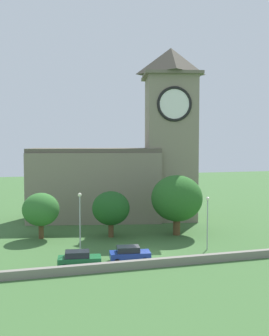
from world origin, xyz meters
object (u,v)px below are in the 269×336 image
at_px(car_blue, 130,254).
at_px(tree_by_tower, 41,210).
at_px(streetlamp_west_mid, 80,215).
at_px(streetlamp_central, 208,214).
at_px(car_green, 79,259).
at_px(tree_riverside_east, 111,208).
at_px(tree_riverside_west, 177,198).
at_px(church, 128,161).

distance_m(car_blue, tree_by_tower, 16.80).
bearing_deg(streetlamp_west_mid, car_blue, -27.90).
bearing_deg(streetlamp_central, car_green, -170.78).
xyz_separation_m(car_green, streetlamp_west_mid, (0.58, 3.16, 4.14)).
distance_m(streetlamp_central, tree_riverside_east, 14.05).
relative_size(car_blue, tree_riverside_east, 0.73).
bearing_deg(tree_riverside_west, car_blue, -132.68).
bearing_deg(tree_riverside_east, tree_riverside_west, -7.16).
height_order(streetlamp_central, tree_by_tower, streetlamp_central).
distance_m(car_green, streetlamp_west_mid, 5.24).
height_order(tree_by_tower, tree_riverside_east, tree_riverside_east).
distance_m(church, tree_by_tower, 19.48).
bearing_deg(tree_by_tower, streetlamp_west_mid, -70.60).
height_order(streetlamp_central, tree_riverside_east, streetlamp_central).
relative_size(church, tree_by_tower, 4.76).
bearing_deg(church, streetlamp_west_mid, -117.83).
height_order(car_blue, tree_by_tower, tree_by_tower).
height_order(church, car_green, church).
distance_m(car_green, tree_riverside_west, 19.74).
bearing_deg(tree_riverside_west, church, 105.26).
height_order(church, streetlamp_central, church).
distance_m(streetlamp_west_mid, streetlamp_central, 15.80).
relative_size(tree_by_tower, tree_riverside_east, 0.98).
distance_m(church, car_blue, 26.70).
relative_size(church, tree_riverside_east, 4.66).
height_order(car_blue, streetlamp_west_mid, streetlamp_west_mid).
relative_size(car_green, tree_by_tower, 0.76).
height_order(church, tree_by_tower, church).
height_order(car_green, tree_riverside_west, tree_riverside_west).
distance_m(tree_riverside_west, tree_by_tower, 19.26).
xyz_separation_m(car_blue, tree_riverside_west, (9.92, 10.75, 4.42)).
height_order(car_blue, tree_riverside_west, tree_riverside_west).
xyz_separation_m(streetlamp_west_mid, tree_riverside_east, (5.63, 9.21, -0.93)).
distance_m(car_green, tree_riverside_east, 14.20).
distance_m(car_blue, streetlamp_central, 11.43).
height_order(church, streetlamp_west_mid, church).
xyz_separation_m(car_blue, streetlamp_west_mid, (-5.16, 2.73, 4.14)).
relative_size(car_blue, streetlamp_central, 0.71).
height_order(church, tree_riverside_east, church).
bearing_deg(car_blue, streetlamp_central, 11.88).
height_order(car_blue, tree_riverside_east, tree_riverside_east).
relative_size(streetlamp_west_mid, tree_riverside_west, 0.88).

